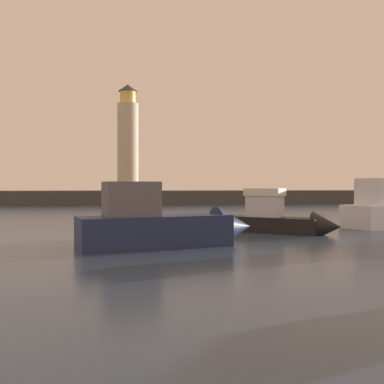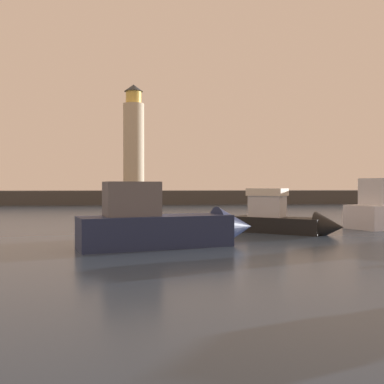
# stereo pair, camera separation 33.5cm
# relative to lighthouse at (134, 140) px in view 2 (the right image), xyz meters

# --- Properties ---
(ground_plane) EXTENTS (220.00, 220.00, 0.00)m
(ground_plane) POSITION_rel_lighthouse_xyz_m (4.24, -32.54, -9.05)
(ground_plane) COLOR #2D3D51
(breakwater) EXTENTS (88.38, 6.41, 1.92)m
(breakwater) POSITION_rel_lighthouse_xyz_m (4.24, 0.00, -8.09)
(breakwater) COLOR #423F3D
(breakwater) RESTS_ON ground_plane
(lighthouse) EXTENTS (2.95, 2.95, 15.06)m
(lighthouse) POSITION_rel_lighthouse_xyz_m (0.00, 0.00, 0.00)
(lighthouse) COLOR beige
(lighthouse) RESTS_ON breakwater
(motorboat_2) EXTENTS (8.35, 4.06, 3.09)m
(motorboat_2) POSITION_rel_lighthouse_xyz_m (2.23, -45.80, -8.11)
(motorboat_2) COLOR #1E284C
(motorboat_2) RESTS_ON ground_plane
(motorboat_3) EXTENTS (5.94, 5.18, 2.86)m
(motorboat_3) POSITION_rel_lighthouse_xyz_m (9.17, -40.93, -8.26)
(motorboat_3) COLOR black
(motorboat_3) RESTS_ON ground_plane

